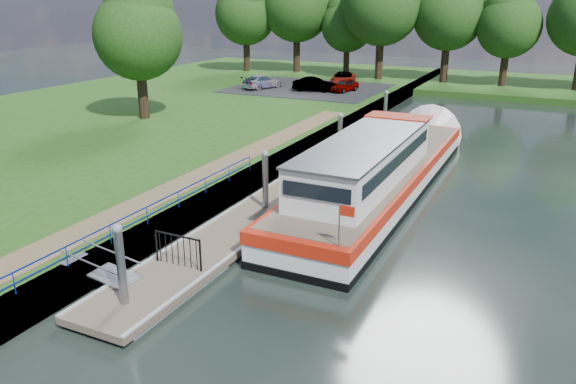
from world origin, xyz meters
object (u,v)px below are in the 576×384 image
at_px(barge, 383,169).
at_px(car_a, 345,85).
at_px(pontoon, 307,183).
at_px(car_b, 314,84).
at_px(car_d, 343,79).
at_px(car_c, 262,82).

height_order(barge, car_a, barge).
distance_m(pontoon, barge, 3.85).
bearing_deg(pontoon, car_b, 112.52).
distance_m(barge, car_d, 29.63).
bearing_deg(barge, car_d, 114.27).
distance_m(barge, car_c, 28.61).
xyz_separation_m(car_a, car_c, (-7.80, -1.46, 0.05)).
distance_m(car_c, car_d, 8.10).
bearing_deg(car_a, car_d, 125.90).
relative_size(pontoon, car_d, 6.50).
xyz_separation_m(pontoon, car_c, (-14.85, 22.89, 1.27)).
height_order(car_a, car_c, car_c).
xyz_separation_m(car_a, car_b, (-2.62, -1.04, 0.07)).
relative_size(barge, car_b, 5.49).
bearing_deg(car_b, pontoon, -169.14).
bearing_deg(pontoon, car_a, 106.14).
height_order(car_a, car_d, car_d).
height_order(pontoon, car_d, car_d).
distance_m(car_b, car_c, 5.20).
xyz_separation_m(barge, car_b, (-13.26, 22.29, 0.38)).
relative_size(pontoon, car_c, 7.06).
bearing_deg(car_b, car_d, -24.62).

